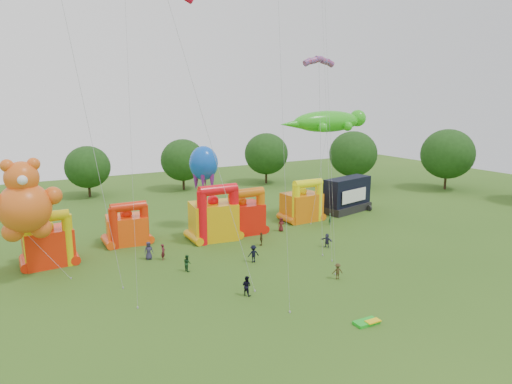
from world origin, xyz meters
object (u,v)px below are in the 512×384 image
gecko_kite (325,141)px  spectator_4 (261,239)px  teddy_bear_kite (28,210)px  bouncy_castle_2 (214,218)px  stage_trailer (347,195)px  bouncy_castle_0 (48,244)px  spectator_0 (149,251)px  octopus_kite (205,170)px

gecko_kite → spectator_4: gecko_kite is taller
teddy_bear_kite → bouncy_castle_2: bearing=10.3°
bouncy_castle_2 → stage_trailer: bearing=7.0°
bouncy_castle_2 → stage_trailer: (23.52, 2.89, -0.12)m
bouncy_castle_0 → teddy_bear_kite: size_ratio=0.50×
teddy_bear_kite → spectator_0: teddy_bear_kite is taller
spectator_0 → spectator_4: spectator_0 is taller
spectator_4 → octopus_kite: bearing=-132.1°
teddy_bear_kite → octopus_kite: (21.37, 8.57, 0.91)m
stage_trailer → teddy_bear_kite: (-43.97, -6.59, 4.41)m
teddy_bear_kite → spectator_0: size_ratio=6.06×
stage_trailer → spectator_4: 21.32m
bouncy_castle_0 → spectator_0: (9.53, -3.49, -1.31)m
octopus_kite → stage_trailer: bearing=-5.0°
gecko_kite → octopus_kite: 17.20m
spectator_4 → spectator_0: bearing=-66.2°
bouncy_castle_2 → octopus_kite: (0.93, 4.87, 5.19)m
bouncy_castle_0 → gecko_kite: bearing=1.0°
spectator_4 → bouncy_castle_2: bearing=-111.1°
stage_trailer → octopus_kite: 23.30m
bouncy_castle_2 → spectator_4: (3.80, -5.01, -1.89)m
bouncy_castle_2 → gecko_kite: bearing=3.0°
bouncy_castle_2 → teddy_bear_kite: size_ratio=0.59×
spectator_0 → spectator_4: bearing=-8.6°
stage_trailer → teddy_bear_kite: 44.67m
spectator_0 → spectator_4: (13.01, -1.80, -0.20)m
bouncy_castle_2 → teddy_bear_kite: 21.21m
bouncy_castle_0 → teddy_bear_kite: teddy_bear_kite is taller
bouncy_castle_0 → spectator_0: size_ratio=3.05×
gecko_kite → teddy_bear_kite: bearing=-173.0°
teddy_bear_kite → octopus_kite: size_ratio=1.07×
gecko_kite → spectator_4: size_ratio=9.90×
stage_trailer → gecko_kite: (-6.21, -1.98, 8.71)m
bouncy_castle_0 → spectator_0: bouncy_castle_0 is taller
bouncy_castle_0 → bouncy_castle_2: bearing=-0.9°
bouncy_castle_0 → spectator_4: size_ratio=3.82×
bouncy_castle_0 → teddy_bear_kite: 6.38m
bouncy_castle_2 → bouncy_castle_0: bearing=179.1°
stage_trailer → spectator_0: size_ratio=4.46×
bouncy_castle_2 → octopus_kite: bearing=79.2°
bouncy_castle_0 → gecko_kite: size_ratio=0.39×
spectator_0 → stage_trailer: bearing=9.8°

